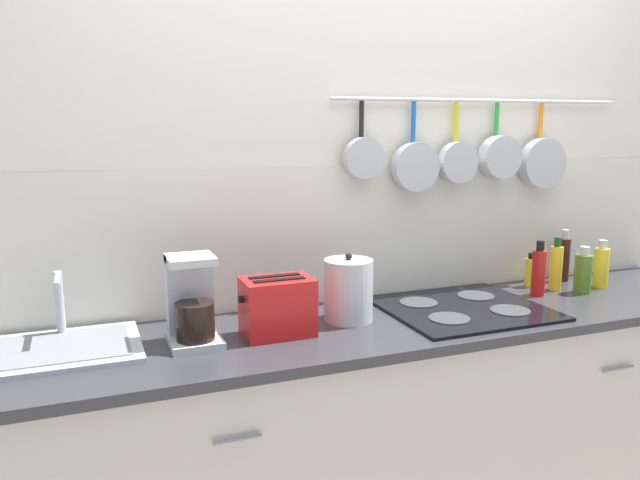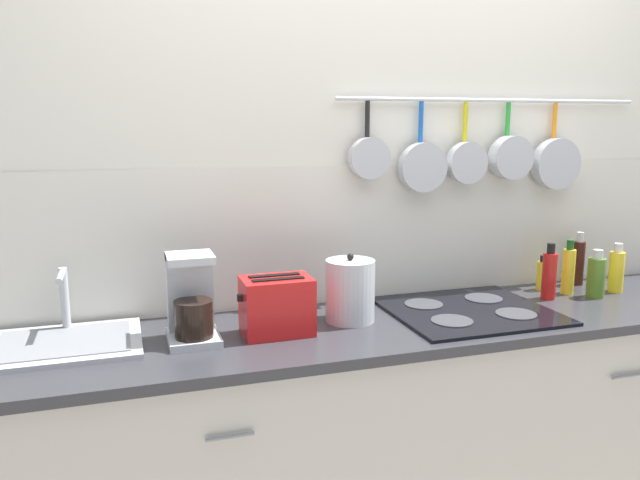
{
  "view_description": "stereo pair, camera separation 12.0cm",
  "coord_description": "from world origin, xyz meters",
  "px_view_note": "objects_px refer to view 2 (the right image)",
  "views": [
    {
      "loc": [
        -1.08,
        -1.89,
        1.58
      ],
      "look_at": [
        -0.34,
        0.0,
        1.2
      ],
      "focal_mm": 35.0,
      "sensor_mm": 36.0,
      "label": 1
    },
    {
      "loc": [
        -0.97,
        -1.93,
        1.58
      ],
      "look_at": [
        -0.34,
        0.0,
        1.2
      ],
      "focal_mm": 35.0,
      "sensor_mm": 36.0,
      "label": 2
    }
  ],
  "objects_px": {
    "kettle": "(350,291)",
    "bottle_vinegar": "(578,261)",
    "toaster": "(277,306)",
    "bottle_hot_sauce": "(542,275)",
    "coffee_maker": "(192,304)",
    "bottle_sesame_oil": "(549,275)",
    "bottle_dish_soap": "(616,270)",
    "bottle_cooking_wine": "(568,270)",
    "bottle_olive_oil": "(596,276)"
  },
  "relations": [
    {
      "from": "bottle_olive_oil",
      "to": "bottle_dish_soap",
      "type": "distance_m",
      "value": 0.15
    },
    {
      "from": "bottle_vinegar",
      "to": "bottle_cooking_wine",
      "type": "bearing_deg",
      "value": -141.91
    },
    {
      "from": "bottle_cooking_wine",
      "to": "bottle_dish_soap",
      "type": "distance_m",
      "value": 0.21
    },
    {
      "from": "bottle_hot_sauce",
      "to": "bottle_vinegar",
      "type": "height_order",
      "value": "bottle_vinegar"
    },
    {
      "from": "coffee_maker",
      "to": "bottle_cooking_wine",
      "type": "distance_m",
      "value": 1.53
    },
    {
      "from": "coffee_maker",
      "to": "kettle",
      "type": "xyz_separation_m",
      "value": [
        0.55,
        0.02,
        -0.01
      ]
    },
    {
      "from": "kettle",
      "to": "bottle_sesame_oil",
      "type": "bearing_deg",
      "value": 1.31
    },
    {
      "from": "coffee_maker",
      "to": "bottle_sesame_oil",
      "type": "bearing_deg",
      "value": 1.75
    },
    {
      "from": "bottle_sesame_oil",
      "to": "kettle",
      "type": "bearing_deg",
      "value": -178.69
    },
    {
      "from": "bottle_cooking_wine",
      "to": "bottle_olive_oil",
      "type": "xyz_separation_m",
      "value": [
        0.07,
        -0.08,
        -0.01
      ]
    },
    {
      "from": "coffee_maker",
      "to": "bottle_cooking_wine",
      "type": "xyz_separation_m",
      "value": [
        1.52,
        0.08,
        -0.02
      ]
    },
    {
      "from": "coffee_maker",
      "to": "bottle_cooking_wine",
      "type": "relative_size",
      "value": 1.25
    },
    {
      "from": "bottle_cooking_wine",
      "to": "bottle_vinegar",
      "type": "xyz_separation_m",
      "value": [
        0.14,
        0.11,
        0.0
      ]
    },
    {
      "from": "bottle_hot_sauce",
      "to": "bottle_vinegar",
      "type": "distance_m",
      "value": 0.21
    },
    {
      "from": "toaster",
      "to": "kettle",
      "type": "relative_size",
      "value": 1.01
    },
    {
      "from": "bottle_sesame_oil",
      "to": "bottle_vinegar",
      "type": "distance_m",
      "value": 0.31
    },
    {
      "from": "bottle_sesame_oil",
      "to": "bottle_olive_oil",
      "type": "bearing_deg",
      "value": -10.56
    },
    {
      "from": "kettle",
      "to": "toaster",
      "type": "bearing_deg",
      "value": -169.32
    },
    {
      "from": "bottle_olive_oil",
      "to": "bottle_vinegar",
      "type": "bearing_deg",
      "value": 69.25
    },
    {
      "from": "bottle_cooking_wine",
      "to": "bottle_hot_sauce",
      "type": "bearing_deg",
      "value": 126.2
    },
    {
      "from": "bottle_cooking_wine",
      "to": "bottle_sesame_oil",
      "type": "bearing_deg",
      "value": -162.0
    },
    {
      "from": "toaster",
      "to": "bottle_sesame_oil",
      "type": "xyz_separation_m",
      "value": [
        1.13,
        0.07,
        0.0
      ]
    },
    {
      "from": "bottle_sesame_oil",
      "to": "bottle_hot_sauce",
      "type": "bearing_deg",
      "value": 62.83
    },
    {
      "from": "bottle_hot_sauce",
      "to": "bottle_cooking_wine",
      "type": "xyz_separation_m",
      "value": [
        0.06,
        -0.08,
        0.03
      ]
    },
    {
      "from": "coffee_maker",
      "to": "bottle_olive_oil",
      "type": "relative_size",
      "value": 1.45
    },
    {
      "from": "bottle_sesame_oil",
      "to": "coffee_maker",
      "type": "bearing_deg",
      "value": -178.25
    },
    {
      "from": "kettle",
      "to": "bottle_sesame_oil",
      "type": "distance_m",
      "value": 0.85
    },
    {
      "from": "bottle_hot_sauce",
      "to": "bottle_cooking_wine",
      "type": "distance_m",
      "value": 0.11
    },
    {
      "from": "toaster",
      "to": "bottle_hot_sauce",
      "type": "relative_size",
      "value": 1.66
    },
    {
      "from": "bottle_dish_soap",
      "to": "bottle_olive_oil",
      "type": "bearing_deg",
      "value": -162.96
    },
    {
      "from": "coffee_maker",
      "to": "toaster",
      "type": "relative_size",
      "value": 1.15
    },
    {
      "from": "coffee_maker",
      "to": "kettle",
      "type": "relative_size",
      "value": 1.16
    },
    {
      "from": "bottle_olive_oil",
      "to": "bottle_vinegar",
      "type": "xyz_separation_m",
      "value": [
        0.07,
        0.19,
        0.02
      ]
    },
    {
      "from": "bottle_vinegar",
      "to": "bottle_dish_soap",
      "type": "height_order",
      "value": "bottle_vinegar"
    },
    {
      "from": "coffee_maker",
      "to": "toaster",
      "type": "distance_m",
      "value": 0.28
    },
    {
      "from": "toaster",
      "to": "kettle",
      "type": "xyz_separation_m",
      "value": [
        0.28,
        0.05,
        0.01
      ]
    },
    {
      "from": "bottle_olive_oil",
      "to": "bottle_hot_sauce",
      "type": "bearing_deg",
      "value": 129.76
    },
    {
      "from": "bottle_hot_sauce",
      "to": "bottle_dish_soap",
      "type": "height_order",
      "value": "bottle_dish_soap"
    },
    {
      "from": "bottle_cooking_wine",
      "to": "bottle_dish_soap",
      "type": "bearing_deg",
      "value": -9.16
    },
    {
      "from": "bottle_hot_sauce",
      "to": "bottle_cooking_wine",
      "type": "height_order",
      "value": "bottle_cooking_wine"
    },
    {
      "from": "bottle_sesame_oil",
      "to": "bottle_cooking_wine",
      "type": "relative_size",
      "value": 1.0
    },
    {
      "from": "kettle",
      "to": "bottle_vinegar",
      "type": "relative_size",
      "value": 1.06
    },
    {
      "from": "toaster",
      "to": "bottle_olive_oil",
      "type": "xyz_separation_m",
      "value": [
        1.32,
        0.04,
        -0.01
      ]
    },
    {
      "from": "kettle",
      "to": "bottle_cooking_wine",
      "type": "relative_size",
      "value": 1.08
    },
    {
      "from": "bottle_vinegar",
      "to": "kettle",
      "type": "bearing_deg",
      "value": -171.22
    },
    {
      "from": "bottle_sesame_oil",
      "to": "bottle_olive_oil",
      "type": "height_order",
      "value": "bottle_sesame_oil"
    },
    {
      "from": "kettle",
      "to": "bottle_olive_oil",
      "type": "xyz_separation_m",
      "value": [
        1.04,
        -0.02,
        -0.02
      ]
    },
    {
      "from": "kettle",
      "to": "bottle_dish_soap",
      "type": "height_order",
      "value": "kettle"
    },
    {
      "from": "bottle_hot_sauce",
      "to": "bottle_dish_soap",
      "type": "bearing_deg",
      "value": -23.26
    },
    {
      "from": "coffee_maker",
      "to": "bottle_cooking_wine",
      "type": "height_order",
      "value": "coffee_maker"
    }
  ]
}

